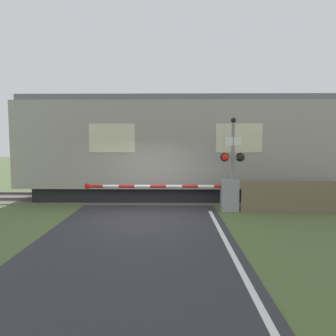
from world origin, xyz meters
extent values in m
plane|color=#4C6033|center=(0.00, 0.00, 0.00)|extent=(80.00, 80.00, 0.00)
cube|color=#666056|center=(0.00, 3.71, 0.01)|extent=(36.00, 3.20, 0.03)
cube|color=#595451|center=(0.00, 2.99, 0.08)|extent=(36.00, 0.08, 0.10)
cube|color=#595451|center=(0.00, 4.43, 0.08)|extent=(36.00, 0.08, 0.10)
cube|color=black|center=(3.45, 3.71, 0.30)|extent=(16.26, 2.47, 0.60)
cube|color=#9E998E|center=(3.45, 3.71, 2.32)|extent=(17.67, 2.90, 3.44)
cube|color=slate|center=(3.45, 3.71, 4.16)|extent=(17.32, 2.67, 0.24)
cube|color=beige|center=(3.45, 2.25, 2.58)|extent=(1.77, 0.02, 1.10)
cube|color=beige|center=(-1.41, 2.25, 2.58)|extent=(1.77, 0.02, 1.10)
cube|color=gray|center=(2.92, 1.14, 0.57)|extent=(0.60, 0.44, 1.13)
cylinder|color=gray|center=(2.92, 1.14, 0.87)|extent=(0.16, 0.16, 0.18)
cylinder|color=red|center=(2.64, 1.14, 0.87)|extent=(0.56, 0.11, 0.11)
cylinder|color=white|center=(2.08, 1.14, 0.87)|extent=(0.56, 0.11, 0.11)
cylinder|color=red|center=(1.52, 1.14, 0.87)|extent=(0.56, 0.11, 0.11)
cylinder|color=white|center=(0.96, 1.14, 0.87)|extent=(0.56, 0.11, 0.11)
cylinder|color=red|center=(0.40, 1.14, 0.87)|extent=(0.56, 0.11, 0.11)
cylinder|color=white|center=(-0.15, 1.14, 0.87)|extent=(0.56, 0.11, 0.11)
cylinder|color=red|center=(-0.71, 1.14, 0.87)|extent=(0.56, 0.11, 0.11)
cylinder|color=white|center=(-1.27, 1.14, 0.87)|extent=(0.56, 0.11, 0.11)
cylinder|color=red|center=(-1.83, 1.14, 0.87)|extent=(0.56, 0.11, 0.11)
cylinder|color=red|center=(-2.11, 1.14, 0.87)|extent=(0.20, 0.02, 0.20)
cylinder|color=gray|center=(2.98, 0.99, 1.54)|extent=(0.11, 0.11, 3.07)
cube|color=gray|center=(2.98, 0.99, 1.91)|extent=(0.65, 0.07, 0.07)
sphere|color=red|center=(2.72, 0.94, 1.91)|extent=(0.24, 0.24, 0.24)
sphere|color=black|center=(3.25, 0.94, 1.91)|extent=(0.24, 0.24, 0.24)
cylinder|color=black|center=(2.72, 1.05, 1.91)|extent=(0.30, 0.06, 0.30)
cylinder|color=black|center=(3.25, 1.05, 1.91)|extent=(0.30, 0.06, 0.30)
cube|color=white|center=(2.98, 0.95, 2.46)|extent=(0.55, 0.02, 0.29)
sphere|color=black|center=(2.98, 0.99, 3.17)|extent=(0.18, 0.18, 0.18)
cube|color=#726047|center=(5.39, 0.93, 0.55)|extent=(4.19, 0.06, 1.10)
camera|label=1|loc=(0.92, -10.29, 2.47)|focal=35.00mm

